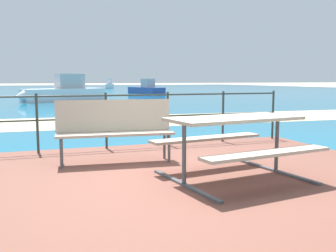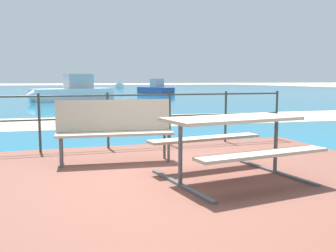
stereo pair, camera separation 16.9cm
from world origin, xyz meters
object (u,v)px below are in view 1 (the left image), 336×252
at_px(picnic_table, 234,133).
at_px(boat_far, 110,85).
at_px(boat_mid, 146,89).
at_px(park_bench, 115,125).
at_px(boat_near, 64,92).

bearing_deg(picnic_table, boat_far, 72.70).
distance_m(picnic_table, boat_far, 52.77).
bearing_deg(boat_mid, boat_far, -16.97).
distance_m(park_bench, boat_near, 18.13).
bearing_deg(boat_far, boat_mid, -164.85).
xyz_separation_m(park_bench, boat_mid, (8.45, 27.69, -0.21)).
bearing_deg(park_bench, boat_near, 93.24).
bearing_deg(boat_near, picnic_table, 66.53).
xyz_separation_m(boat_near, boat_far, (8.92, 32.54, -0.07)).
relative_size(boat_near, boat_mid, 1.08).
xyz_separation_m(boat_mid, boat_far, (1.03, 22.97, 0.04)).
bearing_deg(picnic_table, boat_mid, 67.77).
relative_size(picnic_table, boat_near, 0.35).
bearing_deg(picnic_table, boat_near, 83.62).
bearing_deg(park_bench, picnic_table, -45.00).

